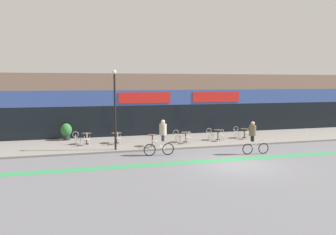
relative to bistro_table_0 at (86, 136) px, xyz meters
The scene contains 24 objects.
ground_plane 10.60m from the bistro_table_0, 43.89° to the right, with size 120.00×120.00×0.00m, color #5B5B60.
sidewalk_slab 7.65m from the bistro_table_0, ahead, with size 40.00×5.50×0.12m, color slate.
storefront_facade 9.11m from the bistro_table_0, 31.25° to the left, with size 40.00×4.06×5.01m.
bike_lane_stripe 9.89m from the bistro_table_0, 39.40° to the right, with size 36.00×0.70×0.01m, color #2D844C.
bistro_table_0 is the anchor object (origin of this frame).
bistro_table_1 2.03m from the bistro_table_0, ahead, with size 0.70×0.70×0.72m.
bistro_table_2 4.59m from the bistro_table_0, 24.21° to the right, with size 0.63×0.63×0.77m.
bistro_table_3 6.85m from the bistro_table_0, ahead, with size 0.67×0.67×0.71m.
bistro_table_4 9.38m from the bistro_table_0, ahead, with size 0.61×0.61×0.75m.
bistro_table_5 11.66m from the bistro_table_0, ahead, with size 0.61×0.61×0.70m.
cafe_chair_0_near 0.63m from the bistro_table_0, 89.25° to the right, with size 0.44×0.59×0.90m.
cafe_chair_0_side 0.63m from the bistro_table_0, behind, with size 0.59×0.43×0.90m.
cafe_chair_1_near 2.17m from the bistro_table_0, 20.84° to the right, with size 0.41×0.58×0.90m.
cafe_chair_2_near 4.88m from the bistro_table_0, 30.97° to the right, with size 0.45×0.60×0.90m.
cafe_chair_3_near 6.99m from the bistro_table_0, 13.91° to the right, with size 0.45×0.60×0.90m.
cafe_chair_3_side 6.24m from the bistro_table_0, ahead, with size 0.58×0.42×0.90m.
cafe_chair_4_near 9.47m from the bistro_table_0, ahead, with size 0.44×0.59×0.90m.
cafe_chair_4_side 8.76m from the bistro_table_0, ahead, with size 0.58×0.40×0.90m.
cafe_chair_5_near 11.71m from the bistro_table_0, ahead, with size 0.41×0.58×0.90m.
cafe_chair_5_side 11.04m from the bistro_table_0, ahead, with size 0.58×0.41×0.90m.
planter_pot 2.49m from the bistro_table_0, 123.99° to the left, with size 0.80×0.80×1.22m.
lamp_post 3.78m from the bistro_table_0, 54.68° to the right, with size 0.26×0.26×4.96m.
cyclist_0 11.04m from the bistro_table_0, 28.89° to the right, with size 1.69×0.51×2.00m.
cyclist_1 6.00m from the bistro_table_0, 44.45° to the right, with size 1.83×0.49×2.13m.
Camera 1 is at (-7.98, -15.41, 4.32)m, focal length 35.00 mm.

